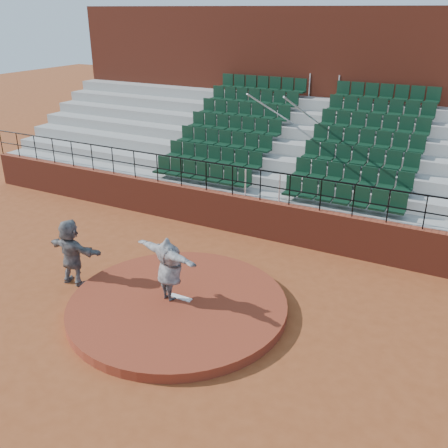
{
  "coord_description": "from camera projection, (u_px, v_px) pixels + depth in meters",
  "views": [
    {
      "loc": [
        6.03,
        -8.94,
        7.0
      ],
      "look_at": [
        0.0,
        2.5,
        1.4
      ],
      "focal_mm": 40.0,
      "sensor_mm": 36.0,
      "label": 1
    }
  ],
  "objects": [
    {
      "name": "ground",
      "position": [
        178.0,
        309.0,
        12.62
      ],
      "size": [
        90.0,
        90.0,
        0.0
      ],
      "primitive_type": "plane",
      "color": "brown",
      "rests_on": "ground"
    },
    {
      "name": "seating_deck",
      "position": [
        299.0,
        166.0,
        19.06
      ],
      "size": [
        24.0,
        5.97,
        4.63
      ],
      "color": "#9C9B96",
      "rests_on": "ground"
    },
    {
      "name": "press_box_facade",
      "position": [
        333.0,
        96.0,
        21.44
      ],
      "size": [
        24.0,
        3.0,
        7.1
      ],
      "primitive_type": "cube",
      "color": "maroon",
      "rests_on": "ground"
    },
    {
      "name": "boundary_wall",
      "position": [
        259.0,
        218.0,
        16.42
      ],
      "size": [
        24.0,
        0.3,
        1.3
      ],
      "primitive_type": "cube",
      "color": "maroon",
      "rests_on": "ground"
    },
    {
      "name": "pitcher",
      "position": [
        169.0,
        269.0,
        12.31
      ],
      "size": [
        2.16,
        1.1,
        1.7
      ],
      "primitive_type": "imported",
      "rotation": [
        0.0,
        0.0,
        2.88
      ],
      "color": "black",
      "rests_on": "pitchers_mound"
    },
    {
      "name": "pitching_rubber",
      "position": [
        181.0,
        298.0,
        12.64
      ],
      "size": [
        0.6,
        0.15,
        0.03
      ],
      "primitive_type": "cube",
      "color": "white",
      "rests_on": "pitchers_mound"
    },
    {
      "name": "pitchers_mound",
      "position": [
        178.0,
        305.0,
        12.57
      ],
      "size": [
        5.5,
        5.5,
        0.25
      ],
      "primitive_type": "cylinder",
      "color": "maroon",
      "rests_on": "ground"
    },
    {
      "name": "fielder",
      "position": [
        71.0,
        252.0,
        13.49
      ],
      "size": [
        1.75,
        0.58,
        1.88
      ],
      "primitive_type": "imported",
      "rotation": [
        0.0,
        0.0,
        3.13
      ],
      "color": "black",
      "rests_on": "ground"
    },
    {
      "name": "wall_railing",
      "position": [
        261.0,
        178.0,
        15.88
      ],
      "size": [
        24.04,
        0.05,
        1.03
      ],
      "color": "black",
      "rests_on": "boundary_wall"
    }
  ]
}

